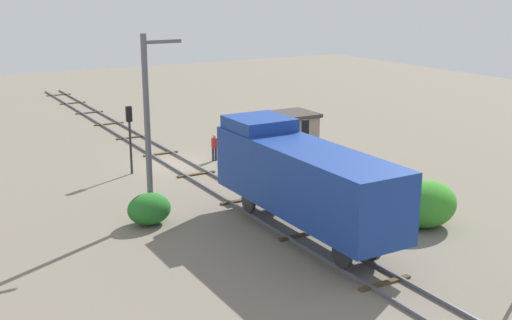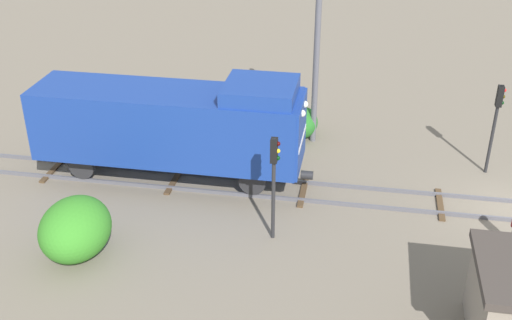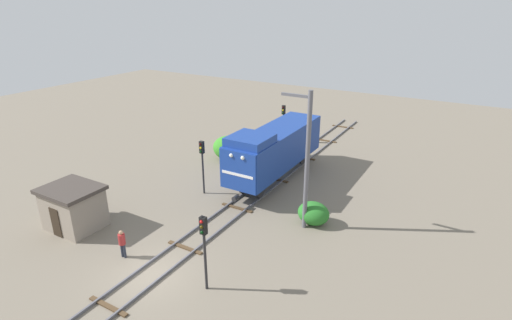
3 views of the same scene
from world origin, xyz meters
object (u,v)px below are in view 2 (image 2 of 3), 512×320
Objects in this scene: locomotive at (173,123)px; traffic_signal_mid at (274,170)px; traffic_signal_near at (497,113)px; catenary_mast at (317,49)px.

locomotive is 5.83m from traffic_signal_mid.
traffic_signal_near is 10.75m from traffic_signal_mid.
locomotive is at bearing 54.35° from traffic_signal_mid.
locomotive is at bearing 103.60° from traffic_signal_near.
locomotive is at bearing 132.58° from catenary_mast.
traffic_signal_near is (3.20, -13.23, 0.06)m from locomotive.
catenary_mast is (1.74, 7.85, 1.80)m from traffic_signal_near.
traffic_signal_near is at bearing -102.52° from catenary_mast.
catenary_mast is at bearing 77.48° from traffic_signal_near.
catenary_mast is at bearing -4.37° from traffic_signal_mid.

